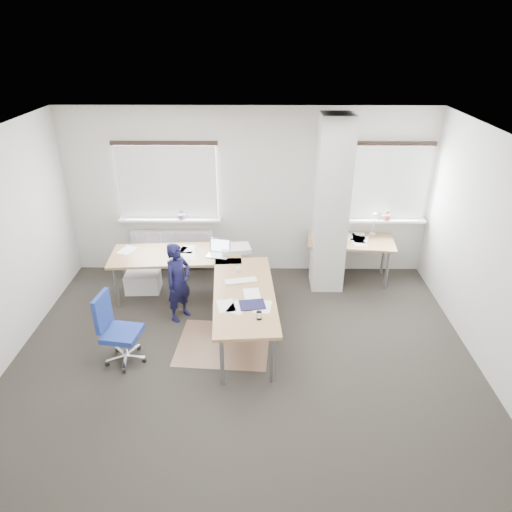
{
  "coord_description": "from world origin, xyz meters",
  "views": [
    {
      "loc": [
        0.21,
        -4.65,
        3.89
      ],
      "look_at": [
        0.15,
        0.9,
        1.06
      ],
      "focal_mm": 32.0,
      "sensor_mm": 36.0,
      "label": 1
    }
  ],
  "objects_px": {
    "desk_side": "(351,242)",
    "task_chair": "(121,343)",
    "person": "(179,282)",
    "desk_main": "(211,273)"
  },
  "relations": [
    {
      "from": "desk_side",
      "to": "task_chair",
      "type": "xyz_separation_m",
      "value": [
        -3.26,
        -2.18,
        -0.41
      ]
    },
    {
      "from": "task_chair",
      "to": "person",
      "type": "height_order",
      "value": "person"
    },
    {
      "from": "desk_side",
      "to": "task_chair",
      "type": "relative_size",
      "value": 1.5
    },
    {
      "from": "desk_main",
      "to": "desk_side",
      "type": "relative_size",
      "value": 1.78
    },
    {
      "from": "desk_side",
      "to": "person",
      "type": "xyz_separation_m",
      "value": [
        -2.67,
        -1.19,
        -0.09
      ]
    },
    {
      "from": "person",
      "to": "desk_side",
      "type": "bearing_deg",
      "value": -29.6
    },
    {
      "from": "desk_main",
      "to": "desk_side",
      "type": "distance_m",
      "value": 2.46
    },
    {
      "from": "person",
      "to": "desk_main",
      "type": "bearing_deg",
      "value": -41.64
    },
    {
      "from": "desk_main",
      "to": "person",
      "type": "height_order",
      "value": "person"
    },
    {
      "from": "desk_side",
      "to": "person",
      "type": "relative_size",
      "value": 1.22
    }
  ]
}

